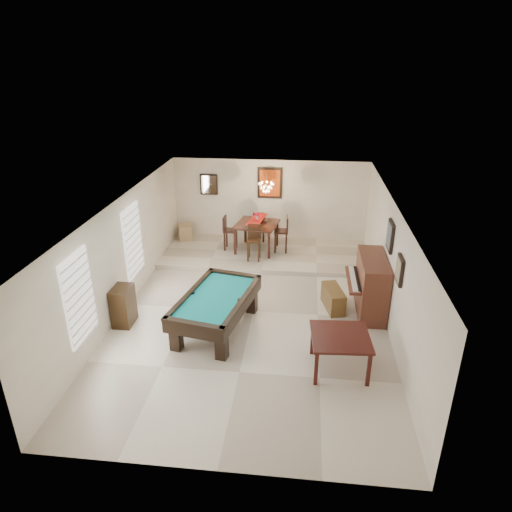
% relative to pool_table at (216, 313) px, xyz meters
% --- Properties ---
extents(ground_plane, '(6.00, 9.00, 0.02)m').
position_rel_pool_table_xyz_m(ground_plane, '(0.70, 0.82, -0.41)').
color(ground_plane, beige).
extents(wall_back, '(6.00, 0.04, 2.60)m').
position_rel_pool_table_xyz_m(wall_back, '(0.70, 5.32, 0.90)').
color(wall_back, silver).
rests_on(wall_back, ground_plane).
extents(wall_front, '(6.00, 0.04, 2.60)m').
position_rel_pool_table_xyz_m(wall_front, '(0.70, -3.68, 0.90)').
color(wall_front, silver).
rests_on(wall_front, ground_plane).
extents(wall_left, '(0.04, 9.00, 2.60)m').
position_rel_pool_table_xyz_m(wall_left, '(-2.30, 0.82, 0.90)').
color(wall_left, silver).
rests_on(wall_left, ground_plane).
extents(wall_right, '(0.04, 9.00, 2.60)m').
position_rel_pool_table_xyz_m(wall_right, '(3.70, 0.82, 0.90)').
color(wall_right, silver).
rests_on(wall_right, ground_plane).
extents(ceiling, '(6.00, 9.00, 0.04)m').
position_rel_pool_table_xyz_m(ceiling, '(0.70, 0.82, 2.20)').
color(ceiling, white).
rests_on(ceiling, wall_back).
extents(dining_step, '(6.00, 2.50, 0.12)m').
position_rel_pool_table_xyz_m(dining_step, '(0.70, 4.07, -0.34)').
color(dining_step, beige).
rests_on(dining_step, ground_plane).
extents(window_left_front, '(0.06, 1.00, 1.70)m').
position_rel_pool_table_xyz_m(window_left_front, '(-2.27, -1.38, 1.00)').
color(window_left_front, white).
rests_on(window_left_front, wall_left).
extents(window_left_rear, '(0.06, 1.00, 1.70)m').
position_rel_pool_table_xyz_m(window_left_rear, '(-2.27, 1.42, 1.00)').
color(window_left_rear, white).
rests_on(window_left_rear, wall_left).
extents(pool_table, '(1.73, 2.58, 0.79)m').
position_rel_pool_table_xyz_m(pool_table, '(0.00, 0.00, 0.00)').
color(pool_table, black).
rests_on(pool_table, ground_plane).
extents(square_table, '(1.15, 1.15, 0.74)m').
position_rel_pool_table_xyz_m(square_table, '(2.55, -1.11, -0.02)').
color(square_table, black).
rests_on(square_table, ground_plane).
extents(upright_piano, '(0.90, 1.60, 1.33)m').
position_rel_pool_table_xyz_m(upright_piano, '(3.23, 1.16, 0.27)').
color(upright_piano, '#5D2C1E').
rests_on(upright_piano, ground_plane).
extents(piano_bench, '(0.56, 0.96, 0.50)m').
position_rel_pool_table_xyz_m(piano_bench, '(2.55, 1.19, -0.14)').
color(piano_bench, brown).
rests_on(piano_bench, ground_plane).
extents(apothecary_chest, '(0.39, 0.59, 0.88)m').
position_rel_pool_table_xyz_m(apothecary_chest, '(-2.08, 0.01, 0.05)').
color(apothecary_chest, black).
rests_on(apothecary_chest, ground_plane).
extents(dining_table, '(1.34, 1.34, 0.96)m').
position_rel_pool_table_xyz_m(dining_table, '(0.41, 4.21, 0.21)').
color(dining_table, black).
rests_on(dining_table, dining_step).
extents(flower_vase, '(0.13, 0.13, 0.22)m').
position_rel_pool_table_xyz_m(flower_vase, '(0.41, 4.21, 0.80)').
color(flower_vase, '#A20D23').
rests_on(flower_vase, dining_table).
extents(dining_chair_south, '(0.38, 0.38, 1.01)m').
position_rel_pool_table_xyz_m(dining_chair_south, '(0.41, 3.50, 0.23)').
color(dining_chair_south, black).
rests_on(dining_chair_south, dining_step).
extents(dining_chair_north, '(0.39, 0.39, 0.97)m').
position_rel_pool_table_xyz_m(dining_chair_north, '(0.40, 4.98, 0.21)').
color(dining_chair_north, black).
rests_on(dining_chair_north, dining_step).
extents(dining_chair_west, '(0.39, 0.39, 1.02)m').
position_rel_pool_table_xyz_m(dining_chair_west, '(-0.37, 4.19, 0.23)').
color(dining_chair_west, black).
rests_on(dining_chair_west, dining_step).
extents(dining_chair_east, '(0.41, 0.41, 1.08)m').
position_rel_pool_table_xyz_m(dining_chair_east, '(1.14, 4.20, 0.27)').
color(dining_chair_east, black).
rests_on(dining_chair_east, dining_step).
extents(corner_bench, '(0.53, 0.60, 0.46)m').
position_rel_pool_table_xyz_m(corner_bench, '(-1.92, 4.85, -0.04)').
color(corner_bench, '#A38358').
rests_on(corner_bench, dining_step).
extents(chandelier, '(0.44, 0.44, 0.60)m').
position_rel_pool_table_xyz_m(chandelier, '(0.70, 4.02, 1.80)').
color(chandelier, '#FFE5B2').
rests_on(chandelier, ceiling).
extents(back_painting, '(0.75, 0.06, 0.95)m').
position_rel_pool_table_xyz_m(back_painting, '(0.70, 5.28, 1.50)').
color(back_painting, '#D84C14').
rests_on(back_painting, wall_back).
extents(back_mirror, '(0.55, 0.06, 0.65)m').
position_rel_pool_table_xyz_m(back_mirror, '(-1.20, 5.28, 1.40)').
color(back_mirror, white).
rests_on(back_mirror, wall_back).
extents(right_picture_upper, '(0.06, 0.55, 0.65)m').
position_rel_pool_table_xyz_m(right_picture_upper, '(3.66, 1.12, 1.50)').
color(right_picture_upper, slate).
rests_on(right_picture_upper, wall_right).
extents(right_picture_lower, '(0.06, 0.45, 0.55)m').
position_rel_pool_table_xyz_m(right_picture_lower, '(3.66, -0.18, 1.30)').
color(right_picture_lower, gray).
rests_on(right_picture_lower, wall_right).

